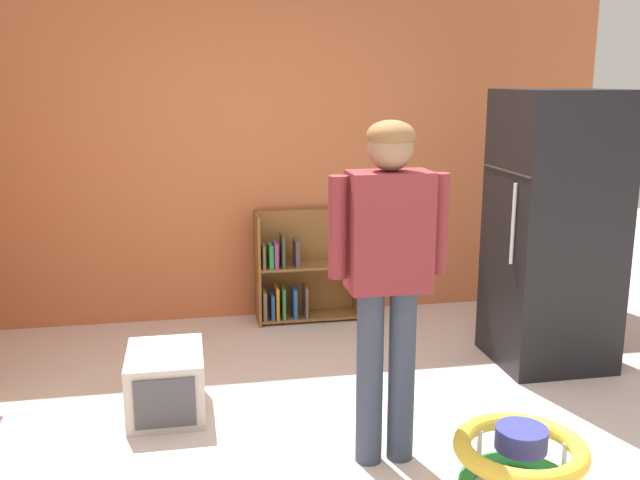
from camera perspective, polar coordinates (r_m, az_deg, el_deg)
name	(u,v)px	position (r m, az deg, el deg)	size (l,w,h in m)	color
ground_plane	(341,460)	(3.69, 1.70, -17.20)	(12.00, 12.00, 0.00)	beige
back_wall	(277,144)	(5.51, -3.48, 7.66)	(5.20, 0.06, 2.70)	#C0673C
refrigerator	(553,230)	(4.82, 18.18, 0.76)	(0.73, 0.68, 1.78)	black
bookshelf	(301,273)	(5.53, -1.56, -2.68)	(0.80, 0.28, 0.85)	brown
standing_person	(388,262)	(3.33, 5.48, -1.77)	(0.57, 0.22, 1.67)	#353F52
baby_walker	(520,461)	(3.49, 15.69, -16.66)	(0.60, 0.60, 0.32)	green
pet_carrier	(166,382)	(4.16, -12.23, -11.07)	(0.42, 0.55, 0.36)	beige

